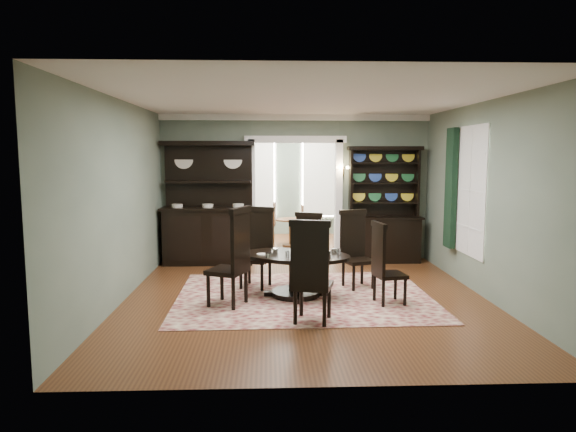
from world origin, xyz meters
name	(u,v)px	position (x,y,z in m)	size (l,w,h in m)	color
room	(306,196)	(0.00, 0.04, 1.58)	(5.51, 6.01, 3.01)	brown
parlor	(290,181)	(0.00, 5.53, 1.52)	(3.51, 3.50, 3.01)	brown
doorway_trim	(295,182)	(0.00, 3.00, 1.62)	(2.08, 0.25, 2.57)	white
right_window	(461,190)	(2.69, 0.93, 1.60)	(0.15, 1.47, 2.12)	white
wall_sconce	(342,169)	(0.95, 2.85, 1.89)	(0.27, 0.21, 0.21)	#BC7932
rug	(304,296)	(-0.02, 0.14, 0.01)	(3.89, 3.02, 0.01)	maroon
dining_table	(296,267)	(-0.15, 0.15, 0.46)	(1.97, 1.97, 0.67)	black
centerpiece	(301,249)	(-0.05, 0.24, 0.73)	(1.31, 0.84, 0.22)	white
chair_far_left	(258,245)	(-0.74, 0.81, 0.70)	(0.62, 0.61, 1.33)	black
chair_far_mid	(307,247)	(0.08, 0.86, 0.64)	(0.58, 0.57, 1.22)	black
chair_far_right	(355,247)	(0.87, 0.72, 0.67)	(0.60, 0.58, 1.28)	black
chair_end_left	(235,255)	(-1.05, -0.34, 0.76)	(0.68, 0.69, 1.45)	black
chair_end_right	(384,261)	(1.11, -0.32, 0.64)	(0.50, 0.52, 1.22)	black
chair_near	(311,270)	(-0.02, -1.19, 0.72)	(0.62, 0.60, 1.38)	black
sideboard	(209,221)	(-1.77, 2.71, 0.86)	(1.87, 0.66, 2.46)	black
welsh_dresser	(384,220)	(1.81, 2.74, 0.85)	(1.51, 0.56, 2.36)	black
parlor_table	(291,228)	(-0.02, 4.53, 0.44)	(0.72, 0.72, 0.67)	brown
parlor_chair_left	(270,222)	(-0.53, 4.75, 0.56)	(0.45, 0.44, 1.04)	brown
parlor_chair_right	(307,224)	(0.38, 4.76, 0.52)	(0.41, 0.41, 0.97)	brown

